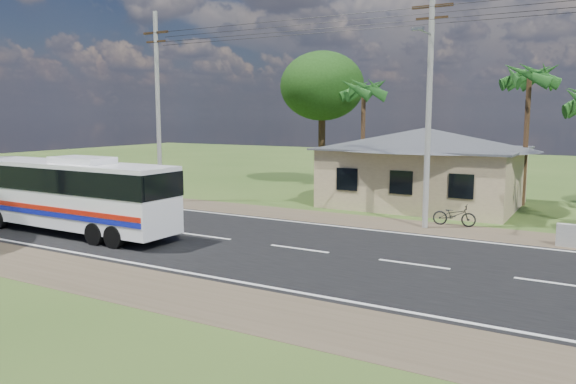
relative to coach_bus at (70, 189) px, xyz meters
name	(u,v)px	position (x,y,z in m)	size (l,w,h in m)	color
ground	(299,249)	(10.03, 2.36, -1.93)	(120.00, 120.00, 0.00)	#2F4C1B
road	(299,249)	(10.03, 2.36, -1.92)	(120.00, 16.00, 0.03)	black
house	(424,159)	(11.03, 15.36, 0.71)	(12.40, 10.00, 5.00)	tan
utility_poles	(422,100)	(12.69, 8.85, 3.84)	(32.80, 2.22, 11.00)	#9E9E99
palm_mid	(530,78)	(16.03, 17.86, 5.23)	(2.80, 2.80, 8.20)	#47301E
palm_far	(364,91)	(6.03, 18.36, 4.75)	(2.80, 2.80, 7.70)	#47301E
tree_behind_house	(322,86)	(2.03, 20.36, 5.19)	(6.00, 6.00, 9.61)	#47301E
coach_bus	(70,189)	(0.00, 0.00, 0.00)	(10.90, 2.47, 3.37)	white
motorcycle	(454,215)	(14.08, 9.97, -1.42)	(0.68, 1.95, 1.02)	black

